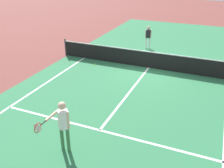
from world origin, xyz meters
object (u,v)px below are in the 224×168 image
player_near (63,122)px  tennis_ball_near_net (95,64)px  player_far (148,35)px  net (149,59)px

player_near → tennis_ball_near_net: 7.50m
tennis_ball_near_net → player_far: bearing=65.3°
tennis_ball_near_net → net: bearing=14.5°
player_near → tennis_ball_near_net: bearing=109.2°
net → tennis_ball_near_net: 3.11m
player_near → player_far: (-0.51, 11.21, -0.17)m
player_near → tennis_ball_near_net: size_ratio=26.41×
net → tennis_ball_near_net: bearing=-165.5°
player_near → player_far: size_ratio=1.14×
player_far → player_near: bearing=-87.4°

